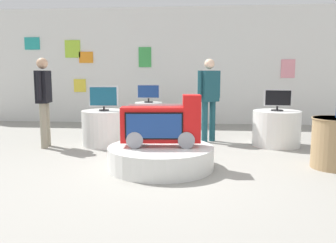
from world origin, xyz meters
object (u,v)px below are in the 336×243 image
at_px(novelty_firetruck_tv, 162,126).
at_px(shopper_browsing_rear, 44,96).
at_px(tv_on_left_rear, 104,97).
at_px(side_table_round, 334,143).
at_px(main_display_pedestal, 161,157).
at_px(display_pedestal_center_rear, 276,128).
at_px(shopper_browsing_near_truck, 209,94).
at_px(tv_on_center_rear, 278,99).
at_px(tv_on_right_rear, 148,93).
at_px(display_pedestal_right_rear, 149,116).
at_px(display_pedestal_left_rear, 105,128).

height_order(novelty_firetruck_tv, shopper_browsing_rear, shopper_browsing_rear).
distance_m(tv_on_left_rear, side_table_round, 4.00).
relative_size(main_display_pedestal, display_pedestal_center_rear, 1.73).
xyz_separation_m(novelty_firetruck_tv, tv_on_left_rear, (-1.28, 1.50, 0.29)).
xyz_separation_m(display_pedestal_center_rear, side_table_round, (0.50, -1.54, 0.04)).
bearing_deg(display_pedestal_center_rear, tv_on_left_rear, -175.18).
bearing_deg(shopper_browsing_near_truck, tv_on_left_rear, -164.39).
height_order(tv_on_center_rear, shopper_browsing_rear, shopper_browsing_rear).
bearing_deg(novelty_firetruck_tv, tv_on_right_rear, 101.82).
relative_size(tv_on_center_rear, display_pedestal_right_rear, 0.74).
xyz_separation_m(novelty_firetruck_tv, display_pedestal_right_rear, (-0.71, 3.40, -0.29)).
distance_m(novelty_firetruck_tv, shopper_browsing_near_truck, 2.20).
bearing_deg(tv_on_center_rear, display_pedestal_left_rear, -175.32).
bearing_deg(side_table_round, tv_on_right_rear, 135.32).
height_order(side_table_round, shopper_browsing_near_truck, shopper_browsing_near_truck).
distance_m(tv_on_right_rear, shopper_browsing_rear, 2.69).
xyz_separation_m(tv_on_left_rear, shopper_browsing_near_truck, (1.98, 0.55, 0.04)).
distance_m(main_display_pedestal, shopper_browsing_rear, 2.73).
relative_size(display_pedestal_left_rear, display_pedestal_right_rear, 1.27).
bearing_deg(tv_on_left_rear, tv_on_right_rear, 73.32).
bearing_deg(tv_on_center_rear, novelty_firetruck_tv, -138.16).
distance_m(main_display_pedestal, tv_on_center_rear, 2.77).
relative_size(display_pedestal_left_rear, tv_on_right_rear, 1.54).
bearing_deg(side_table_round, display_pedestal_right_rear, 135.28).
bearing_deg(tv_on_right_rear, display_pedestal_left_rear, -106.70).
height_order(display_pedestal_right_rear, shopper_browsing_rear, shopper_browsing_rear).
bearing_deg(shopper_browsing_rear, display_pedestal_right_rear, 53.20).
relative_size(novelty_firetruck_tv, tv_on_left_rear, 2.11).
xyz_separation_m(display_pedestal_right_rear, shopper_browsing_rear, (-1.61, -2.16, 0.63)).
distance_m(display_pedestal_left_rear, display_pedestal_center_rear, 3.27).
height_order(novelty_firetruck_tv, display_pedestal_center_rear, novelty_firetruck_tv).
height_order(display_pedestal_right_rear, shopper_browsing_near_truck, shopper_browsing_near_truck).
bearing_deg(side_table_round, tv_on_center_rear, 107.99).
bearing_deg(main_display_pedestal, novelty_firetruck_tv, -12.12).
bearing_deg(side_table_round, main_display_pedestal, -174.64).
relative_size(tv_on_right_rear, shopper_browsing_rear, 0.33).
bearing_deg(novelty_firetruck_tv, display_pedestal_center_rear, 41.91).
height_order(novelty_firetruck_tv, shopper_browsing_near_truck, shopper_browsing_near_truck).
xyz_separation_m(tv_on_center_rear, side_table_round, (0.50, -1.53, -0.50)).
bearing_deg(shopper_browsing_near_truck, tv_on_center_rear, -12.53).
bearing_deg(display_pedestal_center_rear, tv_on_right_rear, 149.01).
distance_m(side_table_round, shopper_browsing_near_truck, 2.60).
relative_size(main_display_pedestal, display_pedestal_right_rear, 2.30).
bearing_deg(tv_on_left_rear, display_pedestal_left_rear, 84.71).
distance_m(novelty_firetruck_tv, display_pedestal_right_rear, 3.48).
height_order(main_display_pedestal, tv_on_center_rear, tv_on_center_rear).
height_order(novelty_firetruck_tv, tv_on_center_rear, novelty_firetruck_tv).
xyz_separation_m(novelty_firetruck_tv, tv_on_center_rear, (1.98, 1.77, 0.25)).
relative_size(main_display_pedestal, tv_on_right_rear, 2.80).
bearing_deg(shopper_browsing_rear, display_pedestal_center_rear, 7.14).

